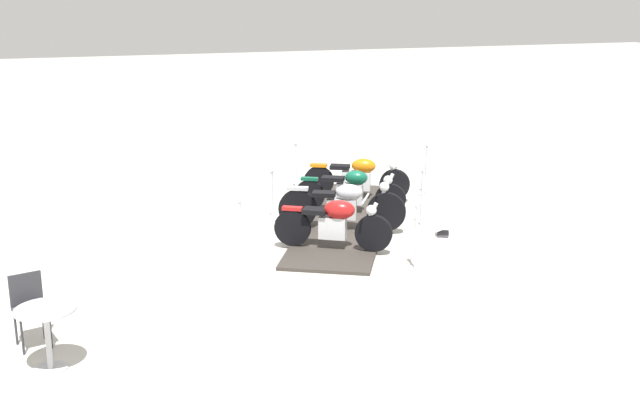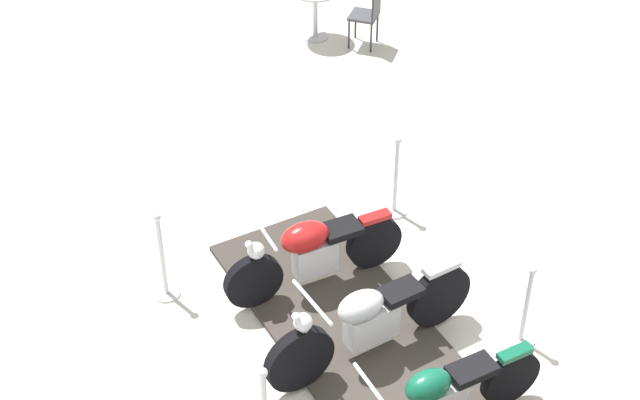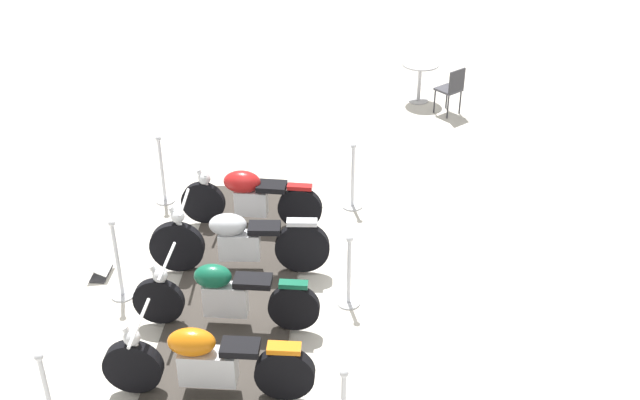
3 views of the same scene
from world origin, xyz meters
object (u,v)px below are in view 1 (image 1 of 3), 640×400
Objects in this scene: motorcycle_chrome at (344,205)px; cafe_chair_near_table at (29,305)px; motorcycle_maroon at (335,222)px; motorcycle_copper at (358,177)px; stanchion_right_front at (416,246)px; stanchion_right_mid at (422,206)px; info_placard at (443,230)px; stanchion_right_rear at (426,178)px; cafe_table at (47,324)px; stanchion_left_mid at (272,202)px; stanchion_left_front at (240,239)px; motorcycle_forest at (352,190)px; stanchion_left_rear at (296,173)px.

cafe_chair_near_table is (5.38, 3.19, 0.02)m from motorcycle_chrome.
motorcycle_maroon is 3.41m from motorcycle_copper.
motorcycle_maroon is at bearing 99.62° from cafe_chair_near_table.
stanchion_right_front reaches higher than cafe_chair_near_table.
cafe_chair_near_table is (6.89, 3.03, 0.15)m from stanchion_right_mid.
stanchion_right_front is 2.02m from info_placard.
stanchion_right_rear is 9.80m from cafe_table.
cafe_chair_near_table is at bearing -75.38° from cafe_table.
stanchion_left_mid is (2.54, -1.35, -0.04)m from stanchion_right_mid.
motorcycle_chrome reaches higher than stanchion_left_front.
motorcycle_copper is at bearing -137.85° from stanchion_left_front.
stanchion_left_mid is 1.30× the size of cafe_table.
motorcycle_maroon is 4.33m from stanchion_right_rear.
stanchion_left_front is 3.84m from info_placard.
motorcycle_forest is at bearing 24.36° from stanchion_right_rear.
stanchion_left_mid is at bearing -28.02° from stanchion_right_mid.
motorcycle_chrome is at bearing -85.91° from info_placard.
motorcycle_copper is (-0.53, -1.00, -0.01)m from motorcycle_forest.
info_placard is at bearing -154.61° from cafe_table.
motorcycle_forest is at bearing 101.12° from stanchion_left_rear.
motorcycle_copper is (-1.60, -3.01, -0.03)m from motorcycle_maroon.
stanchion_right_rear is (-1.12, -2.10, -0.02)m from stanchion_right_mid.
motorcycle_copper is 4.45× the size of info_placard.
motorcycle_forest is 2.35m from stanchion_left_rear.
cafe_table is at bearing 54.17° from stanchion_left_rear.
stanchion_right_mid reaches higher than stanchion_left_rear.
stanchion_right_rear is 1.46× the size of cafe_table.
stanchion_right_rear reaches higher than motorcycle_copper.
stanchion_left_rear is (2.54, -1.35, 0.01)m from stanchion_right_rear.
stanchion_left_front is 4.31m from cafe_table.
stanchion_right_rear is 2.86m from info_placard.
info_placard is at bearing -177.42° from stanchion_left_front.
stanchion_right_rear reaches higher than stanchion_right_mid.
motorcycle_copper is 1.91× the size of stanchion_left_front.
stanchion_left_mid is at bearing 11.62° from stanchion_right_rear.
cafe_table is (5.26, 7.28, 0.20)m from stanchion_left_rear.
motorcycle_chrome is 2.34m from stanchion_left_front.
info_placard is (-1.13, 1.74, -0.43)m from motorcycle_forest.
motorcycle_forest is at bearing -92.63° from stanchion_right_front.
motorcycle_chrome reaches higher than motorcycle_forest.
info_placard is 7.59m from cafe_table.
stanchion_right_rear is at bearing 108.06° from cafe_chair_near_table.
motorcycle_chrome is 1.09× the size of motorcycle_forest.
motorcycle_chrome is 3.27m from stanchion_right_rear.
stanchion_right_front reaches higher than motorcycle_chrome.
stanchion_left_rear is (0.98, -1.29, -0.12)m from motorcycle_copper.
cafe_table is at bearing 29.81° from stanchion_right_mid.
cafe_chair_near_table is (5.46, 6.49, 0.16)m from stanchion_left_rear.
stanchion_right_front is at bearing 93.10° from stanchion_left_rear.
stanchion_right_mid reaches higher than motorcycle_maroon.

